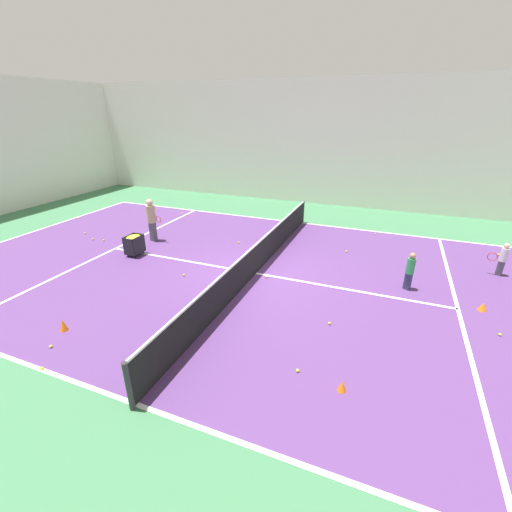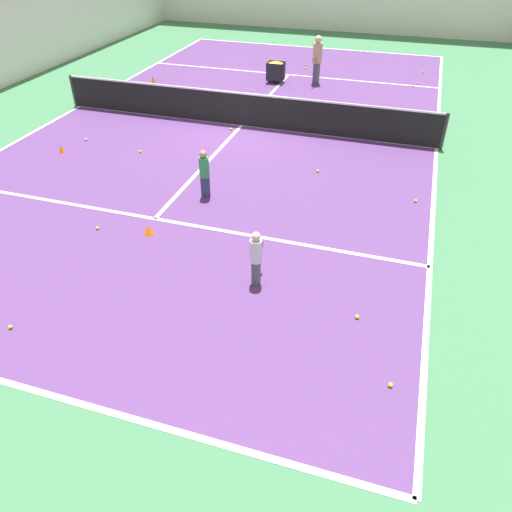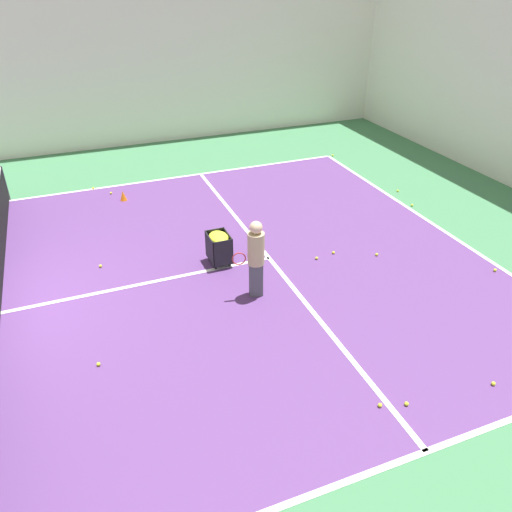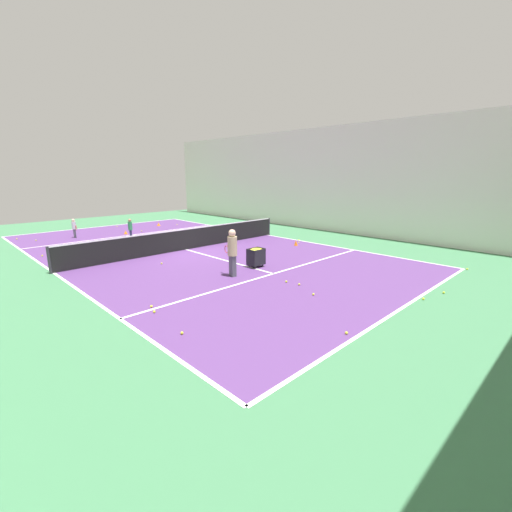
% 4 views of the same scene
% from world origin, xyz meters
% --- Properties ---
extents(ground_plane, '(32.74, 32.74, 0.00)m').
position_xyz_m(ground_plane, '(0.00, 0.00, 0.00)').
color(ground_plane, '#3D754C').
extents(court_playing_area, '(11.53, 21.02, 0.00)m').
position_xyz_m(court_playing_area, '(0.00, 0.00, 0.00)').
color(court_playing_area, '#563370').
rests_on(court_playing_area, ground).
extents(line_baseline_near, '(11.53, 0.10, 0.00)m').
position_xyz_m(line_baseline_near, '(0.00, -10.51, 0.01)').
color(line_baseline_near, white).
rests_on(line_baseline_near, ground).
extents(line_baseline_far, '(11.53, 0.10, 0.00)m').
position_xyz_m(line_baseline_far, '(0.00, 10.51, 0.01)').
color(line_baseline_far, white).
rests_on(line_baseline_far, ground).
extents(line_sideline_left, '(0.10, 21.02, 0.00)m').
position_xyz_m(line_sideline_left, '(-5.76, 0.00, 0.01)').
color(line_sideline_left, white).
rests_on(line_sideline_left, ground).
extents(line_sideline_right, '(0.10, 21.02, 0.00)m').
position_xyz_m(line_sideline_right, '(5.76, 0.00, 0.01)').
color(line_sideline_right, white).
rests_on(line_sideline_right, ground).
extents(line_service_near, '(11.53, 0.10, 0.00)m').
position_xyz_m(line_service_near, '(0.00, -5.78, 0.01)').
color(line_service_near, white).
rests_on(line_service_near, ground).
extents(line_service_far, '(11.53, 0.10, 0.00)m').
position_xyz_m(line_service_far, '(0.00, 5.78, 0.01)').
color(line_service_far, white).
rests_on(line_service_far, ground).
extents(line_centre_service, '(0.10, 11.56, 0.00)m').
position_xyz_m(line_centre_service, '(0.00, 0.00, 0.01)').
color(line_centre_service, white).
rests_on(line_centre_service, ground).
extents(hall_enclosure_left, '(0.15, 29.04, 6.41)m').
position_xyz_m(hall_enclosure_left, '(-9.70, 0.00, 3.21)').
color(hall_enclosure_left, silver).
rests_on(hall_enclosure_left, ground).
extents(tennis_net, '(11.83, 0.10, 1.02)m').
position_xyz_m(tennis_net, '(0.00, 0.00, 0.53)').
color(tennis_net, '#2D2D33').
rests_on(tennis_net, ground).
extents(player_near_baseline, '(0.24, 0.55, 1.09)m').
position_xyz_m(player_near_baseline, '(2.78, -7.22, 0.62)').
color(player_near_baseline, '#4C4C56').
rests_on(player_near_baseline, ground).
extents(coach_at_net, '(0.41, 0.70, 1.71)m').
position_xyz_m(coach_at_net, '(1.27, 4.95, 0.98)').
color(coach_at_net, '#4C4C56').
rests_on(coach_at_net, ground).
extents(child_midcourt, '(0.32, 0.32, 1.15)m').
position_xyz_m(child_midcourt, '(0.68, -4.51, 0.66)').
color(child_midcourt, '#2D3351').
rests_on(child_midcourt, ground).
extents(ball_cart, '(0.63, 0.47, 0.76)m').
position_xyz_m(ball_cart, '(-0.22, 4.64, 0.53)').
color(ball_cart, black).
rests_on(ball_cart, ground).
extents(training_cone_0, '(0.22, 0.22, 0.21)m').
position_xyz_m(training_cone_0, '(0.17, -6.36, 0.11)').
color(training_cone_0, orange).
rests_on(training_cone_0, ground).
extents(training_cone_1, '(0.19, 0.19, 0.29)m').
position_xyz_m(training_cone_1, '(-4.59, 3.12, 0.15)').
color(training_cone_1, orange).
rests_on(training_cone_1, ground).
extents(training_cone_2, '(0.25, 0.25, 0.21)m').
position_xyz_m(training_cone_2, '(-3.00, -8.06, 0.11)').
color(training_cone_2, orange).
rests_on(training_cone_2, ground).
extents(training_cone_3, '(0.17, 0.17, 0.22)m').
position_xyz_m(training_cone_3, '(-4.05, -3.37, 0.11)').
color(training_cone_3, orange).
rests_on(training_cone_3, ground).
extents(tennis_ball_0, '(0.07, 0.07, 0.07)m').
position_xyz_m(tennis_ball_0, '(2.25, 1.65, 0.04)').
color(tennis_ball_0, yellow).
rests_on(tennis_ball_0, ground).
extents(tennis_ball_1, '(0.07, 0.07, 0.07)m').
position_xyz_m(tennis_ball_1, '(-3.88, -2.46, 0.04)').
color(tennis_ball_1, yellow).
rests_on(tennis_ball_1, ground).
extents(tennis_ball_2, '(0.07, 0.07, 0.07)m').
position_xyz_m(tennis_ball_2, '(-0.18, -0.43, 0.04)').
color(tennis_ball_2, yellow).
rests_on(tennis_ball_2, ground).
extents(tennis_ball_3, '(0.07, 0.07, 0.07)m').
position_xyz_m(tennis_ball_3, '(-5.76, 2.38, 0.04)').
color(tennis_ball_3, yellow).
rests_on(tennis_ball_3, ground).
extents(tennis_ball_4, '(0.07, 0.07, 0.07)m').
position_xyz_m(tennis_ball_4, '(0.46, 6.79, 0.04)').
color(tennis_ball_4, yellow).
rests_on(tennis_ball_4, ground).
extents(tennis_ball_5, '(0.07, 0.07, 0.07)m').
position_xyz_m(tennis_ball_5, '(5.37, -3.30, 0.04)').
color(tennis_ball_5, yellow).
rests_on(tennis_ball_5, ground).
extents(tennis_ball_6, '(0.07, 0.07, 0.07)m').
position_xyz_m(tennis_ball_6, '(2.91, -2.45, 0.04)').
color(tennis_ball_6, yellow).
rests_on(tennis_ball_6, ground).
extents(tennis_ball_7, '(0.07, 0.07, 0.07)m').
position_xyz_m(tennis_ball_7, '(0.38, 7.29, 0.04)').
color(tennis_ball_7, yellow).
rests_on(tennis_ball_7, ground).
extents(tennis_ball_8, '(0.07, 0.07, 0.07)m').
position_xyz_m(tennis_ball_8, '(-5.18, 2.83, 0.04)').
color(tennis_ball_8, yellow).
rests_on(tennis_ball_8, ground).
extents(tennis_ball_9, '(0.07, 0.07, 0.07)m').
position_xyz_m(tennis_ball_9, '(0.83, 8.19, 0.04)').
color(tennis_ball_9, yellow).
rests_on(tennis_ball_9, ground).
extents(tennis_ball_10, '(0.07, 0.07, 0.07)m').
position_xyz_m(tennis_ball_10, '(5.11, 7.63, 0.04)').
color(tennis_ball_10, yellow).
rests_on(tennis_ball_10, ground).
extents(tennis_ball_11, '(0.07, 0.07, 0.07)m').
position_xyz_m(tennis_ball_11, '(-1.04, 2.06, 0.04)').
color(tennis_ball_11, yellow).
rests_on(tennis_ball_11, ground).
extents(tennis_ball_12, '(0.07, 0.07, 0.07)m').
position_xyz_m(tennis_ball_12, '(-5.69, 10.64, 0.04)').
color(tennis_ball_12, yellow).
rests_on(tennis_ball_12, ground).
extents(tennis_ball_13, '(0.07, 0.07, 0.07)m').
position_xyz_m(tennis_ball_13, '(-1.98, -2.74, 0.04)').
color(tennis_ball_13, yellow).
rests_on(tennis_ball_13, ground).
extents(tennis_ball_14, '(0.07, 0.07, 0.07)m').
position_xyz_m(tennis_ball_14, '(-0.95, -6.53, 0.04)').
color(tennis_ball_14, yellow).
rests_on(tennis_ball_14, ground).
extents(tennis_ball_15, '(0.07, 0.07, 0.07)m').
position_xyz_m(tennis_ball_15, '(-0.65, -9.57, 0.04)').
color(tennis_ball_15, yellow).
rests_on(tennis_ball_15, ground).
extents(tennis_ball_16, '(0.07, 0.07, 0.07)m').
position_xyz_m(tennis_ball_16, '(-4.10, -7.42, 0.04)').
color(tennis_ball_16, yellow).
rests_on(tennis_ball_16, ground).
extents(tennis_ball_17, '(0.07, 0.07, 0.07)m').
position_xyz_m(tennis_ball_17, '(-2.17, 10.91, 0.04)').
color(tennis_ball_17, yellow).
rests_on(tennis_ball_17, ground).
extents(tennis_ball_18, '(0.07, 0.07, 0.07)m').
position_xyz_m(tennis_ball_18, '(-1.16, 10.68, 0.04)').
color(tennis_ball_18, yellow).
rests_on(tennis_ball_18, ground).
extents(tennis_ball_19, '(0.07, 0.07, 0.07)m').
position_xyz_m(tennis_ball_19, '(2.40, 10.27, 0.04)').
color(tennis_ball_19, yellow).
rests_on(tennis_ball_19, ground).
extents(tennis_ball_20, '(0.07, 0.07, 0.07)m').
position_xyz_m(tennis_ball_20, '(5.32, -8.92, 0.04)').
color(tennis_ball_20, yellow).
rests_on(tennis_ball_20, ground).
extents(tennis_ball_21, '(0.07, 0.07, 0.07)m').
position_xyz_m(tennis_ball_21, '(4.94, 6.04, 0.04)').
color(tennis_ball_21, yellow).
rests_on(tennis_ball_21, ground).
extents(tennis_ball_22, '(0.07, 0.07, 0.07)m').
position_xyz_m(tennis_ball_22, '(4.66, -7.63, 0.04)').
color(tennis_ball_22, yellow).
rests_on(tennis_ball_22, ground).
extents(tennis_ball_23, '(0.07, 0.07, 0.07)m').
position_xyz_m(tennis_ball_23, '(4.81, 5.63, 0.04)').
color(tennis_ball_23, yellow).
rests_on(tennis_ball_23, ground).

